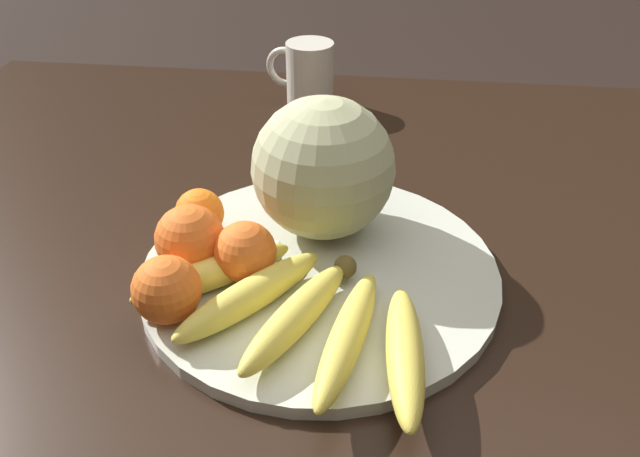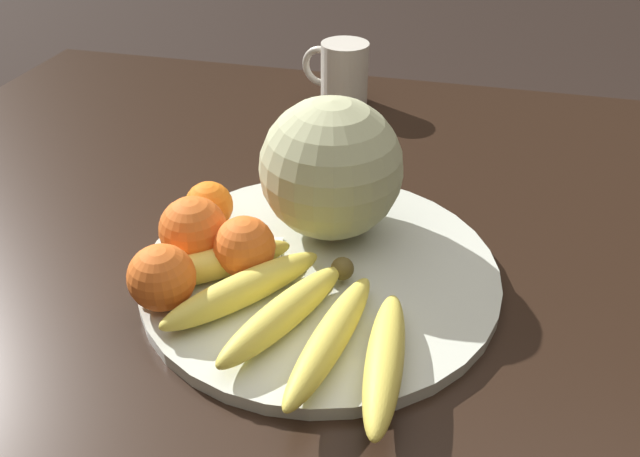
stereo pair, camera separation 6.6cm
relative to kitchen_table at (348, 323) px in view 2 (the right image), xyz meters
The scene contains 10 objects.
kitchen_table is the anchor object (origin of this frame).
fruit_bowl 0.10m from the kitchen_table, 144.46° to the right, with size 0.39×0.39×0.02m.
melon 0.19m from the kitchen_table, 123.37° to the left, with size 0.16×0.16×0.16m.
banana_bunch 0.17m from the kitchen_table, 108.66° to the right, with size 0.30×0.24×0.03m.
orange_front_left 0.22m from the kitchen_table, 166.84° to the right, with size 0.07×0.07×0.07m.
orange_front_right 0.17m from the kitchen_table, 154.87° to the right, with size 0.07×0.07×0.07m.
orange_mid_center 0.24m from the kitchen_table, 144.52° to the right, with size 0.07×0.07×0.07m.
orange_back_left 0.22m from the kitchen_table, behind, with size 0.06×0.06×0.06m.
produce_tag 0.16m from the kitchen_table, behind, with size 0.10×0.06×0.00m.
ceramic_mug 0.49m from the kitchen_table, 103.32° to the left, with size 0.12×0.08×0.11m.
Camera 2 is at (0.10, -0.55, 1.19)m, focal length 35.00 mm.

